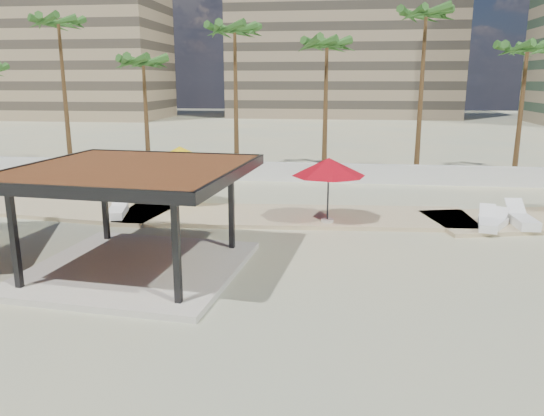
{
  "coord_description": "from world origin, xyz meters",
  "views": [
    {
      "loc": [
        4.03,
        -16.58,
        6.21
      ],
      "look_at": [
        1.49,
        3.1,
        1.4
      ],
      "focal_mm": 35.0,
      "sensor_mm": 36.0,
      "label": 1
    }
  ],
  "objects_px": {
    "lounger_a": "(118,211)",
    "lounger_b": "(495,224)",
    "umbrella_c": "(329,167)",
    "lounger_c": "(487,223)",
    "lounger_d": "(521,220)",
    "pavilion_central": "(134,209)"
  },
  "relations": [
    {
      "from": "umbrella_c",
      "to": "lounger_a",
      "type": "height_order",
      "value": "umbrella_c"
    },
    {
      "from": "lounger_c",
      "to": "lounger_d",
      "type": "bearing_deg",
      "value": -55.01
    },
    {
      "from": "umbrella_c",
      "to": "lounger_c",
      "type": "distance_m",
      "value": 7.05
    },
    {
      "from": "umbrella_c",
      "to": "lounger_b",
      "type": "distance_m",
      "value": 7.34
    },
    {
      "from": "lounger_b",
      "to": "lounger_d",
      "type": "xyz_separation_m",
      "value": [
        1.24,
        0.65,
        0.04
      ]
    },
    {
      "from": "lounger_a",
      "to": "lounger_b",
      "type": "relative_size",
      "value": 1.17
    },
    {
      "from": "pavilion_central",
      "to": "lounger_c",
      "type": "distance_m",
      "value": 14.46
    },
    {
      "from": "lounger_a",
      "to": "lounger_c",
      "type": "distance_m",
      "value": 16.26
    },
    {
      "from": "lounger_d",
      "to": "lounger_b",
      "type": "bearing_deg",
      "value": 115.26
    },
    {
      "from": "lounger_a",
      "to": "lounger_d",
      "type": "bearing_deg",
      "value": -101.93
    },
    {
      "from": "lounger_d",
      "to": "lounger_c",
      "type": "bearing_deg",
      "value": 110.19
    },
    {
      "from": "lounger_b",
      "to": "lounger_d",
      "type": "bearing_deg",
      "value": -30.29
    },
    {
      "from": "pavilion_central",
      "to": "lounger_b",
      "type": "distance_m",
      "value": 14.72
    },
    {
      "from": "lounger_b",
      "to": "lounger_c",
      "type": "relative_size",
      "value": 0.88
    },
    {
      "from": "pavilion_central",
      "to": "umbrella_c",
      "type": "relative_size",
      "value": 2.11
    },
    {
      "from": "pavilion_central",
      "to": "umbrella_c",
      "type": "distance_m",
      "value": 8.91
    },
    {
      "from": "lounger_d",
      "to": "pavilion_central",
      "type": "bearing_deg",
      "value": 113.78
    },
    {
      "from": "lounger_a",
      "to": "umbrella_c",
      "type": "bearing_deg",
      "value": -104.04
    },
    {
      "from": "lounger_a",
      "to": "lounger_c",
      "type": "xyz_separation_m",
      "value": [
        16.26,
        -0.0,
        -0.0
      ]
    },
    {
      "from": "umbrella_c",
      "to": "lounger_c",
      "type": "xyz_separation_m",
      "value": [
        6.69,
        0.01,
        -2.23
      ]
    },
    {
      "from": "pavilion_central",
      "to": "lounger_a",
      "type": "xyz_separation_m",
      "value": [
        -3.44,
        6.45,
        -1.74
      ]
    },
    {
      "from": "umbrella_c",
      "to": "lounger_a",
      "type": "distance_m",
      "value": 9.83
    }
  ]
}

